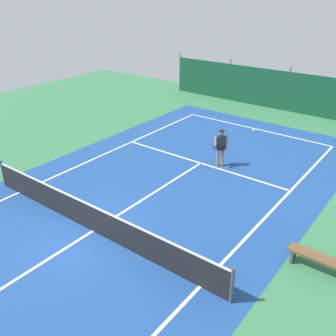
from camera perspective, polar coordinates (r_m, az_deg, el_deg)
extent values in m
plane|color=#387A4C|center=(12.64, -11.18, -9.30)|extent=(36.00, 36.00, 0.00)
cube|color=#1E478C|center=(12.64, -11.18, -9.29)|extent=(11.02, 26.60, 0.01)
cube|color=white|center=(21.39, 12.98, 5.77)|extent=(8.22, 0.10, 0.01)
cube|color=white|center=(15.57, -21.47, -3.45)|extent=(0.10, 23.80, 0.01)
cube|color=white|center=(10.52, 4.88, -17.32)|extent=(0.10, 23.80, 0.01)
cube|color=white|center=(16.87, 4.94, 0.73)|extent=(8.22, 0.10, 0.01)
cube|color=white|center=(12.64, -11.18, -9.26)|extent=(0.10, 12.80, 0.01)
cube|color=white|center=(21.26, 12.80, 5.66)|extent=(0.10, 0.30, 0.01)
cube|color=black|center=(12.38, -11.37, -7.50)|extent=(9.92, 0.03, 0.95)
cube|color=white|center=(12.11, -11.57, -5.53)|extent=(9.92, 0.04, 0.05)
cylinder|color=#47474C|center=(16.05, -23.53, -0.75)|extent=(0.10, 0.10, 1.10)
cylinder|color=#47474C|center=(9.84, 9.61, -17.05)|extent=(0.10, 0.10, 1.10)
cube|color=#14472D|center=(24.78, 17.49, 10.91)|extent=(16.22, 0.06, 2.40)
cylinder|color=#595B60|center=(28.48, 1.85, 14.26)|extent=(0.08, 0.08, 2.70)
cylinder|color=#595B60|center=(26.39, 9.22, 12.98)|extent=(0.08, 0.08, 2.70)
cylinder|color=#595B60|center=(24.80, 17.59, 11.27)|extent=(0.08, 0.08, 2.70)
cube|color=#234C1E|center=(25.49, 17.79, 9.75)|extent=(14.60, 0.70, 1.10)
cylinder|color=#9E7051|center=(16.59, 8.18, 1.62)|extent=(0.12, 0.12, 0.82)
cylinder|color=#9E7051|center=(16.60, 7.49, 1.67)|extent=(0.12, 0.12, 0.82)
cylinder|color=black|center=(16.40, 7.94, 3.20)|extent=(0.40, 0.40, 0.22)
cube|color=#1E232D|center=(16.32, 7.98, 3.85)|extent=(0.41, 0.35, 0.56)
sphere|color=#9E7051|center=(16.17, 8.07, 5.26)|extent=(0.22, 0.22, 0.22)
cylinder|color=black|center=(16.13, 8.09, 5.56)|extent=(0.23, 0.23, 0.04)
cylinder|color=#9E7051|center=(16.31, 8.79, 3.88)|extent=(0.09, 0.09, 0.58)
cylinder|color=#9E7051|center=(16.20, 7.16, 3.84)|extent=(0.33, 0.51, 0.41)
cylinder|color=black|center=(15.97, 6.90, 3.08)|extent=(0.16, 0.26, 0.13)
torus|color=teal|center=(15.89, 6.94, 3.81)|extent=(0.33, 0.25, 0.29)
sphere|color=#CCDB33|center=(20.74, 9.55, 5.51)|extent=(0.07, 0.07, 0.07)
sphere|color=#CCDB33|center=(18.18, -0.28, 2.85)|extent=(0.07, 0.07, 0.07)
sphere|color=#CCDB33|center=(17.85, -5.93, 2.24)|extent=(0.07, 0.07, 0.07)
cube|color=navy|center=(27.22, 18.40, 11.03)|extent=(2.17, 4.34, 0.80)
cube|color=#2D333D|center=(27.06, 18.61, 12.42)|extent=(1.69, 2.02, 0.56)
cylinder|color=black|center=(28.75, 17.24, 11.13)|extent=(0.28, 0.66, 0.64)
cylinder|color=black|center=(28.37, 20.76, 10.41)|extent=(0.28, 0.66, 0.64)
cylinder|color=black|center=(26.32, 15.62, 10.01)|extent=(0.28, 0.66, 0.64)
cylinder|color=black|center=(25.90, 19.43, 9.23)|extent=(0.28, 0.66, 0.64)
cube|color=brown|center=(11.45, 21.60, -12.32)|extent=(1.60, 0.40, 0.08)
cube|color=#4C4C51|center=(11.70, 18.35, -12.20)|extent=(0.08, 0.36, 0.45)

